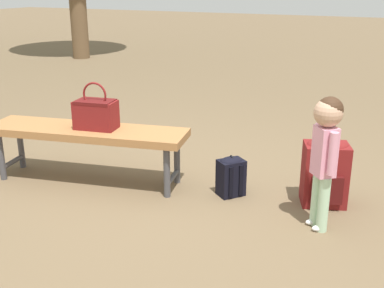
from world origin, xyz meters
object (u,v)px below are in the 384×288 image
object	(u,v)px
park_bench	(87,135)
backpack_large	(325,170)
handbag	(96,113)
child_standing	(326,143)
backpack_small	(231,175)

from	to	relation	value
park_bench	backpack_large	xyz separation A→B (m)	(1.79, 0.39, -0.13)
handbag	backpack_large	xyz separation A→B (m)	(1.71, 0.36, -0.32)
park_bench	backpack_large	size ratio (longest dim) A/B	3.14
child_standing	backpack_small	world-z (taller)	child_standing
park_bench	child_standing	xyz separation A→B (m)	(1.84, 0.01, 0.20)
handbag	child_standing	bearing A→B (deg)	-0.53
child_standing	backpack_large	world-z (taller)	child_standing
backpack_large	backpack_small	distance (m)	0.69
backpack_large	handbag	bearing A→B (deg)	-168.01
handbag	backpack_large	bearing A→B (deg)	11.99
handbag	child_standing	size ratio (longest dim) A/B	0.42
park_bench	handbag	xyz separation A→B (m)	(0.08, 0.03, 0.18)
handbag	backpack_small	distance (m)	1.15
child_standing	park_bench	bearing A→B (deg)	-179.70
park_bench	handbag	size ratio (longest dim) A/B	4.48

